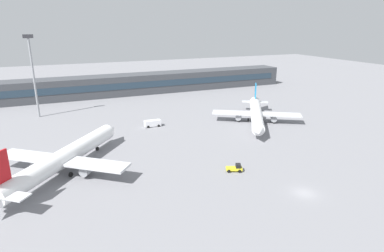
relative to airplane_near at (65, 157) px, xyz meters
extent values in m
plane|color=gray|center=(41.87, 10.91, -3.36)|extent=(400.00, 400.00, 0.00)
cube|color=#3F4247|center=(41.87, 77.12, 1.14)|extent=(137.17, 12.00, 9.00)
cube|color=#263847|center=(41.87, 71.07, 1.59)|extent=(130.31, 0.16, 2.80)
cylinder|color=white|center=(-0.18, -0.22, 0.04)|extent=(26.44, 31.28, 3.92)
cone|color=white|center=(12.63, 15.55, 0.04)|extent=(5.61, 5.69, 3.72)
cube|color=silver|center=(-11.10, -13.66, 0.24)|extent=(9.82, 8.74, 0.25)
cube|color=silver|center=(-0.83, -1.02, -0.27)|extent=(27.13, 23.34, 0.52)
cylinder|color=gray|center=(3.97, -4.92, -1.72)|extent=(3.68, 3.86, 2.06)
cylinder|color=gray|center=(-5.63, 2.88, -1.72)|extent=(3.68, 3.86, 2.06)
cylinder|color=black|center=(8.01, 9.86, -2.85)|extent=(0.97, 1.06, 1.03)
cylinder|color=black|center=(0.60, -3.51, -2.85)|extent=(0.97, 1.06, 1.03)
cylinder|color=black|center=(-3.56, -0.13, -2.85)|extent=(0.97, 1.06, 1.03)
cylinder|color=white|center=(59.85, 14.56, -0.18)|extent=(21.46, 31.38, 3.66)
cone|color=white|center=(49.80, -1.56, -0.18)|extent=(5.08, 5.26, 3.48)
cone|color=white|center=(69.80, 30.53, -0.18)|extent=(4.11, 4.46, 2.56)
cube|color=#197FBF|center=(68.26, 28.06, 4.30)|extent=(2.54, 3.78, 5.30)
cube|color=silver|center=(68.42, 28.31, 0.01)|extent=(9.61, 7.39, 0.23)
cube|color=silver|center=(60.36, 15.38, -0.47)|extent=(26.98, 19.22, 0.48)
cylinder|color=gray|center=(55.45, 18.44, -1.83)|extent=(3.27, 3.64, 1.93)
cylinder|color=gray|center=(65.27, 12.32, -1.83)|extent=(3.27, 3.64, 1.93)
cylinder|color=black|center=(53.43, 4.26, -2.88)|extent=(0.84, 1.02, 0.96)
cylinder|color=black|center=(58.74, 17.53, -2.88)|extent=(0.84, 1.02, 0.96)
cylinder|color=black|center=(63.00, 14.87, -2.88)|extent=(0.84, 1.02, 0.96)
cube|color=yellow|center=(34.27, -15.06, -2.71)|extent=(3.90, 2.82, 0.60)
cube|color=black|center=(35.10, -15.42, -2.06)|extent=(1.57, 1.72, 0.90)
cylinder|color=black|center=(35.06, -16.26, -3.01)|extent=(0.74, 0.51, 0.70)
cylinder|color=black|center=(35.68, -14.83, -3.01)|extent=(0.74, 0.51, 0.70)
cylinder|color=black|center=(32.86, -15.29, -3.01)|extent=(0.74, 0.51, 0.70)
cylinder|color=black|center=(33.49, -13.86, -3.01)|extent=(0.74, 0.51, 0.70)
cube|color=white|center=(27.23, 24.16, -2.23)|extent=(5.23, 2.09, 1.90)
cube|color=#1E2633|center=(29.23, 24.13, -1.73)|extent=(0.19, 1.90, 0.70)
cylinder|color=black|center=(28.92, 23.11, -2.98)|extent=(0.76, 0.29, 0.76)
cylinder|color=black|center=(28.95, 25.15, -2.98)|extent=(0.76, 0.29, 0.76)
cylinder|color=black|center=(25.52, 23.17, -2.98)|extent=(0.76, 0.29, 0.76)
cylinder|color=black|center=(25.55, 25.21, -2.98)|extent=(0.76, 0.29, 0.76)
cylinder|color=gray|center=(-6.18, 51.00, 10.07)|extent=(0.70, 0.70, 26.87)
cube|color=#333338|center=(-6.18, 51.00, 24.11)|extent=(3.20, 0.80, 1.20)
camera|label=1|loc=(-0.89, -73.05, 28.33)|focal=30.83mm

